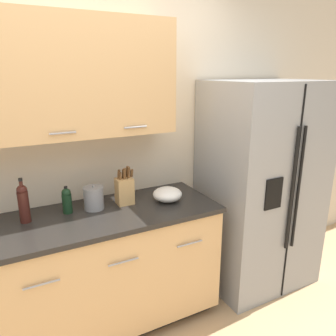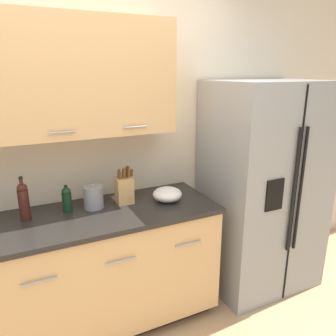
{
  "view_description": "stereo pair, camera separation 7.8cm",
  "coord_description": "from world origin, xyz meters",
  "px_view_note": "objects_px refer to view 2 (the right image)",
  "views": [
    {
      "loc": [
        -0.49,
        -1.0,
        1.86
      ],
      "look_at": [
        0.58,
        1.05,
        1.17
      ],
      "focal_mm": 35.0,
      "sensor_mm": 36.0,
      "label": 1
    },
    {
      "loc": [
        -0.42,
        -1.03,
        1.86
      ],
      "look_at": [
        0.58,
        1.05,
        1.17
      ],
      "focal_mm": 35.0,
      "sensor_mm": 36.0,
      "label": 2
    }
  ],
  "objects_px": {
    "refrigerator": "(263,187)",
    "knife_block": "(124,189)",
    "wine_bottle": "(24,201)",
    "mixing_bowl": "(167,194)",
    "oil_bottle": "(67,199)",
    "steel_canister": "(93,197)"
  },
  "relations": [
    {
      "from": "refrigerator",
      "to": "steel_canister",
      "type": "height_order",
      "value": "refrigerator"
    },
    {
      "from": "oil_bottle",
      "to": "knife_block",
      "type": "bearing_deg",
      "value": -4.33
    },
    {
      "from": "refrigerator",
      "to": "knife_block",
      "type": "height_order",
      "value": "refrigerator"
    },
    {
      "from": "steel_canister",
      "to": "wine_bottle",
      "type": "bearing_deg",
      "value": -179.78
    },
    {
      "from": "wine_bottle",
      "to": "oil_bottle",
      "type": "relative_size",
      "value": 1.55
    },
    {
      "from": "steel_canister",
      "to": "refrigerator",
      "type": "bearing_deg",
      "value": -5.34
    },
    {
      "from": "wine_bottle",
      "to": "mixing_bowl",
      "type": "relative_size",
      "value": 1.36
    },
    {
      "from": "wine_bottle",
      "to": "mixing_bowl",
      "type": "distance_m",
      "value": 0.99
    },
    {
      "from": "steel_canister",
      "to": "oil_bottle",
      "type": "bearing_deg",
      "value": 174.24
    },
    {
      "from": "wine_bottle",
      "to": "knife_block",
      "type": "bearing_deg",
      "value": -0.92
    },
    {
      "from": "knife_block",
      "to": "mixing_bowl",
      "type": "xyz_separation_m",
      "value": [
        0.3,
        -0.1,
        -0.06
      ]
    },
    {
      "from": "oil_bottle",
      "to": "steel_canister",
      "type": "xyz_separation_m",
      "value": [
        0.18,
        -0.02,
        -0.01
      ]
    },
    {
      "from": "knife_block",
      "to": "steel_canister",
      "type": "height_order",
      "value": "knife_block"
    },
    {
      "from": "knife_block",
      "to": "mixing_bowl",
      "type": "distance_m",
      "value": 0.32
    },
    {
      "from": "wine_bottle",
      "to": "refrigerator",
      "type": "bearing_deg",
      "value": -4.01
    },
    {
      "from": "knife_block",
      "to": "mixing_bowl",
      "type": "bearing_deg",
      "value": -17.86
    },
    {
      "from": "knife_block",
      "to": "oil_bottle",
      "type": "height_order",
      "value": "knife_block"
    },
    {
      "from": "refrigerator",
      "to": "steel_canister",
      "type": "distance_m",
      "value": 1.44
    },
    {
      "from": "oil_bottle",
      "to": "steel_canister",
      "type": "height_order",
      "value": "oil_bottle"
    },
    {
      "from": "knife_block",
      "to": "mixing_bowl",
      "type": "height_order",
      "value": "knife_block"
    },
    {
      "from": "refrigerator",
      "to": "wine_bottle",
      "type": "xyz_separation_m",
      "value": [
        -1.88,
        0.13,
        0.16
      ]
    },
    {
      "from": "refrigerator",
      "to": "oil_bottle",
      "type": "bearing_deg",
      "value": 174.62
    }
  ]
}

